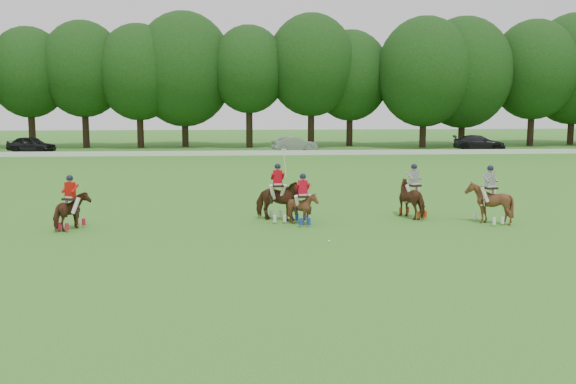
{
  "coord_description": "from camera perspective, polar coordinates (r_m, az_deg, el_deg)",
  "views": [
    {
      "loc": [
        -0.75,
        -20.94,
        5.01
      ],
      "look_at": [
        1.02,
        4.2,
        1.4
      ],
      "focal_mm": 40.0,
      "sensor_mm": 36.0,
      "label": 1
    }
  ],
  "objects": [
    {
      "name": "car_mid",
      "position": [
        63.79,
        0.58,
        4.3
      ],
      "size": [
        4.63,
        2.49,
        1.45
      ],
      "primitive_type": "imported",
      "rotation": [
        0.0,
        0.0,
        1.8
      ],
      "color": "gray",
      "rests_on": "ground"
    },
    {
      "name": "car_left",
      "position": [
        66.76,
        -21.85,
        3.94
      ],
      "size": [
        4.98,
        3.07,
        1.58
      ],
      "primitive_type": "imported",
      "rotation": [
        0.0,
        0.0,
        1.29
      ],
      "color": "black",
      "rests_on": "ground"
    },
    {
      "name": "ground",
      "position": [
        21.54,
        -1.94,
        -5.3
      ],
      "size": [
        180.0,
        180.0,
        0.0
      ],
      "primitive_type": "plane",
      "color": "#357321",
      "rests_on": "ground"
    },
    {
      "name": "polo_stripe_a",
      "position": [
        28.05,
        11.07,
        -0.55
      ],
      "size": [
        1.59,
        2.1,
        2.32
      ],
      "color": "#472613",
      "rests_on": "ground"
    },
    {
      "name": "tree_line",
      "position": [
        69.07,
        -3.25,
        10.81
      ],
      "size": [
        117.98,
        14.32,
        14.75
      ],
      "color": "black",
      "rests_on": "ground"
    },
    {
      "name": "boundary_rail",
      "position": [
        59.14,
        -3.3,
        3.49
      ],
      "size": [
        120.0,
        0.1,
        0.44
      ],
      "primitive_type": "cube",
      "color": "white",
      "rests_on": "ground"
    },
    {
      "name": "polo_stripe_b",
      "position": [
        27.49,
        17.43,
        -0.88
      ],
      "size": [
        1.77,
        1.88,
        2.39
      ],
      "color": "#472613",
      "rests_on": "ground"
    },
    {
      "name": "polo_red_b",
      "position": [
        26.75,
        -0.92,
        -0.73
      ],
      "size": [
        1.82,
        1.59,
        2.95
      ],
      "color": "#472613",
      "rests_on": "ground"
    },
    {
      "name": "polo_ball",
      "position": [
        22.89,
        3.66,
        -4.39
      ],
      "size": [
        0.09,
        0.09,
        0.09
      ],
      "primitive_type": "sphere",
      "color": "white",
      "rests_on": "ground"
    },
    {
      "name": "polo_red_c",
      "position": [
        25.96,
        1.32,
        -1.33
      ],
      "size": [
        1.18,
        1.31,
        2.09
      ],
      "color": "#472613",
      "rests_on": "ground"
    },
    {
      "name": "polo_red_a",
      "position": [
        26.36,
        -18.72,
        -1.56
      ],
      "size": [
        1.35,
        1.84,
        2.14
      ],
      "color": "#472613",
      "rests_on": "ground"
    },
    {
      "name": "car_right",
      "position": [
        67.92,
        16.61,
        4.22
      ],
      "size": [
        5.58,
        3.45,
        1.51
      ],
      "primitive_type": "imported",
      "rotation": [
        0.0,
        0.0,
        1.3
      ],
      "color": "black",
      "rests_on": "ground"
    }
  ]
}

